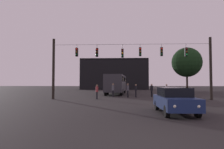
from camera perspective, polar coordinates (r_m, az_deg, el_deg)
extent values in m
plane|color=black|center=(30.62, 4.61, -5.78)|extent=(168.00, 168.00, 0.00)
cylinder|color=black|center=(23.13, -16.37, 1.56)|extent=(0.28, 0.28, 6.72)
cylinder|color=black|center=(23.86, 26.36, 1.59)|extent=(0.28, 0.28, 6.72)
cylinder|color=black|center=(22.23, 5.32, 8.59)|extent=(17.13, 0.02, 0.02)
cylinder|color=black|center=(22.72, -10.01, 7.91)|extent=(0.03, 0.03, 0.34)
cube|color=black|center=(22.62, -10.02, 6.31)|extent=(0.26, 0.32, 0.95)
sphere|color=red|center=(22.49, -10.12, 7.13)|extent=(0.20, 0.20, 0.20)
sphere|color=#5B3D0C|center=(22.44, -10.12, 6.38)|extent=(0.20, 0.20, 0.20)
sphere|color=#0C4219|center=(22.40, -10.13, 5.62)|extent=(0.20, 0.20, 0.20)
cylinder|color=black|center=(22.33, -4.30, 7.99)|extent=(0.03, 0.03, 0.39)
cube|color=black|center=(22.22, -4.30, 6.30)|extent=(0.26, 0.32, 0.95)
sphere|color=red|center=(22.09, -4.36, 7.14)|extent=(0.20, 0.20, 0.20)
sphere|color=#5B3D0C|center=(22.05, -4.36, 6.37)|extent=(0.20, 0.20, 0.20)
sphere|color=#0C4219|center=(22.00, -4.36, 5.59)|extent=(0.20, 0.20, 0.20)
cylinder|color=black|center=(22.16, 2.99, 7.93)|extent=(0.03, 0.03, 0.49)
cube|color=black|center=(22.04, 2.99, 6.09)|extent=(0.26, 0.32, 0.95)
sphere|color=#510A0A|center=(21.91, 3.00, 6.94)|extent=(0.20, 0.20, 0.20)
sphere|color=orange|center=(21.87, 3.00, 6.16)|extent=(0.20, 0.20, 0.20)
sphere|color=#0C4219|center=(21.82, 3.00, 5.38)|extent=(0.20, 0.20, 0.20)
cylinder|color=black|center=(22.27, 8.02, 8.09)|extent=(0.03, 0.03, 0.35)
cube|color=black|center=(22.16, 8.03, 6.44)|extent=(0.26, 0.32, 0.95)
sphere|color=red|center=(22.03, 8.07, 7.28)|extent=(0.20, 0.20, 0.20)
sphere|color=#5B3D0C|center=(21.98, 8.08, 6.51)|extent=(0.20, 0.20, 0.20)
sphere|color=#0C4219|center=(21.94, 8.08, 5.74)|extent=(0.20, 0.20, 0.20)
cylinder|color=black|center=(22.60, 13.92, 7.99)|extent=(0.03, 0.03, 0.35)
cube|color=black|center=(22.49, 13.93, 6.36)|extent=(0.26, 0.32, 0.95)
sphere|color=red|center=(22.36, 14.02, 7.19)|extent=(0.20, 0.20, 0.20)
sphere|color=#5B3D0C|center=(22.32, 14.02, 6.43)|extent=(0.20, 0.20, 0.20)
sphere|color=#0C4219|center=(22.27, 14.03, 5.66)|extent=(0.20, 0.20, 0.20)
cylinder|color=black|center=(23.25, 20.36, 7.70)|extent=(0.03, 0.03, 0.41)
cube|color=black|center=(23.14, 20.39, 6.05)|extent=(0.26, 0.32, 0.95)
sphere|color=#510A0A|center=(23.01, 20.51, 6.85)|extent=(0.20, 0.20, 0.20)
sphere|color=#5B3D0C|center=(22.97, 20.52, 6.11)|extent=(0.20, 0.20, 0.20)
sphere|color=#1EE04C|center=(22.93, 20.54, 5.37)|extent=(0.20, 0.20, 0.20)
cube|color=#2D2D33|center=(32.08, 1.26, -2.50)|extent=(3.31, 11.16, 2.50)
cube|color=black|center=(32.08, 1.26, -1.41)|extent=(3.30, 10.50, 0.70)
cylinder|color=black|center=(36.16, 0.14, -4.48)|extent=(0.35, 1.02, 1.00)
cylinder|color=black|center=(35.96, 3.66, -4.48)|extent=(0.35, 1.02, 1.00)
cylinder|color=black|center=(30.06, -1.27, -4.89)|extent=(0.35, 1.02, 1.00)
cylinder|color=black|center=(29.82, 2.97, -4.91)|extent=(0.35, 1.02, 1.00)
cylinder|color=black|center=(28.10, -1.85, -5.06)|extent=(0.35, 1.02, 1.00)
cylinder|color=black|center=(27.85, 2.69, -5.09)|extent=(0.35, 1.02, 1.00)
cube|color=beige|center=(35.37, 1.80, -1.51)|extent=(2.61, 0.99, 0.56)
cube|color=beige|center=(29.35, 0.73, -1.32)|extent=(2.61, 0.99, 0.56)
cube|color=navy|center=(12.42, 17.46, -7.55)|extent=(1.82, 4.31, 0.68)
cube|color=black|center=(12.53, 17.25, -4.76)|extent=(1.60, 2.33, 0.52)
cylinder|color=black|center=(11.36, 23.28, -9.69)|extent=(0.22, 0.64, 0.64)
cylinder|color=black|center=(10.91, 15.37, -10.11)|extent=(0.22, 0.64, 0.64)
cylinder|color=black|center=(14.03, 19.11, -8.33)|extent=(0.22, 0.64, 0.64)
cylinder|color=black|center=(13.67, 12.68, -8.56)|extent=(0.22, 0.64, 0.64)
sphere|color=white|center=(10.61, 23.48, -8.36)|extent=(0.18, 0.18, 0.18)
sphere|color=white|center=(10.26, 17.39, -8.67)|extent=(0.18, 0.18, 0.18)
cube|color=black|center=(43.20, 0.17, -3.93)|extent=(2.11, 4.42, 0.68)
cube|color=black|center=(43.04, 0.18, -3.14)|extent=(1.75, 2.43, 0.52)
cylinder|color=black|center=(44.62, -0.89, -4.32)|extent=(0.27, 0.65, 0.64)
cylinder|color=black|center=(44.66, 1.14, -4.32)|extent=(0.27, 0.65, 0.64)
cylinder|color=black|center=(41.78, -0.86, -4.45)|extent=(0.27, 0.65, 0.64)
cylinder|color=black|center=(41.83, 1.31, -4.44)|extent=(0.27, 0.65, 0.64)
sphere|color=white|center=(45.29, -0.63, -3.86)|extent=(0.18, 0.18, 0.18)
sphere|color=white|center=(45.32, 0.83, -3.86)|extent=(0.18, 0.18, 0.18)
cylinder|color=black|center=(25.34, 15.26, -5.48)|extent=(0.14, 0.14, 0.82)
cylinder|color=black|center=(25.19, 15.40, -5.49)|extent=(0.14, 0.14, 0.82)
cube|color=silver|center=(25.23, 15.31, -3.86)|extent=(0.29, 0.39, 0.61)
sphere|color=#8C6B51|center=(25.23, 15.30, -2.92)|extent=(0.22, 0.22, 0.22)
cylinder|color=black|center=(22.35, -4.36, -6.00)|extent=(0.14, 0.14, 0.80)
cylinder|color=black|center=(22.19, -4.30, -6.02)|extent=(0.14, 0.14, 0.80)
cube|color=maroon|center=(22.24, -4.33, -4.21)|extent=(0.33, 0.41, 0.60)
sphere|color=#8C6B51|center=(22.23, -4.32, -3.16)|extent=(0.22, 0.22, 0.22)
cylinder|color=black|center=(26.20, 11.36, -5.40)|extent=(0.14, 0.14, 0.83)
cylinder|color=black|center=(26.34, 11.19, -5.38)|extent=(0.14, 0.14, 0.83)
cube|color=black|center=(26.24, 11.26, -3.81)|extent=(0.36, 0.42, 0.62)
sphere|color=#8C6B51|center=(26.24, 11.25, -2.89)|extent=(0.22, 0.22, 0.22)
cylinder|color=black|center=(25.25, 6.86, -5.56)|extent=(0.14, 0.14, 0.81)
cylinder|color=black|center=(25.10, 6.79, -5.58)|extent=(0.14, 0.14, 0.81)
cube|color=black|center=(25.15, 6.82, -3.95)|extent=(0.32, 0.41, 0.61)
sphere|color=#8C6B51|center=(25.14, 6.81, -3.01)|extent=(0.22, 0.22, 0.22)
cylinder|color=black|center=(24.96, 4.56, -5.56)|extent=(0.14, 0.14, 0.85)
cylinder|color=black|center=(24.80, 4.50, -5.58)|extent=(0.14, 0.14, 0.85)
cube|color=#4C4C56|center=(24.85, 4.53, -3.86)|extent=(0.30, 0.40, 0.64)
sphere|color=#8C6B51|center=(24.84, 4.53, -2.85)|extent=(0.23, 0.23, 0.23)
cylinder|color=black|center=(25.21, 0.27, -5.53)|extent=(0.14, 0.14, 0.86)
cylinder|color=black|center=(25.06, 0.32, -5.55)|extent=(0.14, 0.14, 0.86)
cube|color=#4C4C56|center=(25.10, 0.29, -3.84)|extent=(0.30, 0.40, 0.64)
sphere|color=#8C6B51|center=(25.10, 0.29, -2.84)|extent=(0.23, 0.23, 0.23)
cube|color=black|center=(56.65, 0.71, -0.25)|extent=(18.28, 8.10, 7.89)
cube|color=black|center=(56.96, 0.70, 3.97)|extent=(18.28, 8.10, 0.50)
cylinder|color=black|center=(39.23, 20.65, -2.19)|extent=(0.33, 0.33, 3.70)
sphere|color=black|center=(39.41, 20.57, 3.28)|extent=(5.45, 5.45, 5.45)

